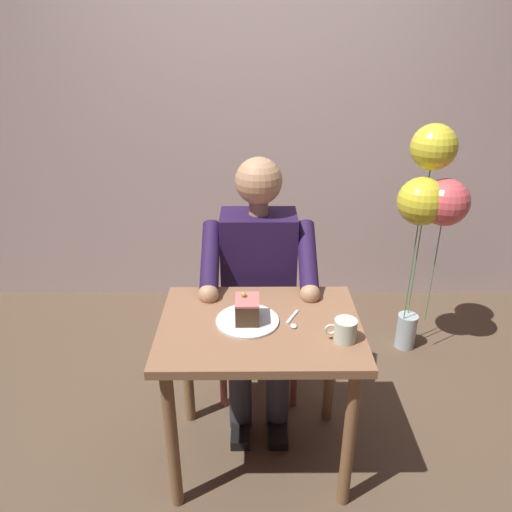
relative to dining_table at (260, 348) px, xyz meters
name	(u,v)px	position (x,y,z in m)	size (l,w,h in m)	color
ground_plane	(259,455)	(0.00, 0.00, -0.60)	(14.00, 14.00, 0.00)	brown
cafe_rear_panel	(257,79)	(0.00, -1.58, 0.90)	(6.40, 0.12, 3.00)	#C0AAA9
dining_table	(260,348)	(0.00, 0.00, 0.00)	(0.81, 0.60, 0.72)	#8D6144
chair	(258,296)	(0.00, -0.59, -0.09)	(0.42, 0.42, 0.92)	#A04E43
seated_person	(259,284)	(0.00, -0.42, 0.07)	(0.53, 0.58, 1.27)	#26153E
dessert_plate	(247,321)	(0.05, -0.01, 0.12)	(0.25, 0.25, 0.01)	white
cake_slice	(247,309)	(0.05, -0.01, 0.18)	(0.09, 0.12, 0.12)	#452E1D
coffee_cup	(345,330)	(-0.32, 0.12, 0.17)	(0.12, 0.09, 0.09)	silver
dessert_spoon	(293,322)	(-0.13, 0.00, 0.12)	(0.06, 0.14, 0.01)	silver
balloon_display	(431,196)	(-0.93, -0.83, 0.38)	(0.38, 0.33, 1.35)	#B2C1C6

